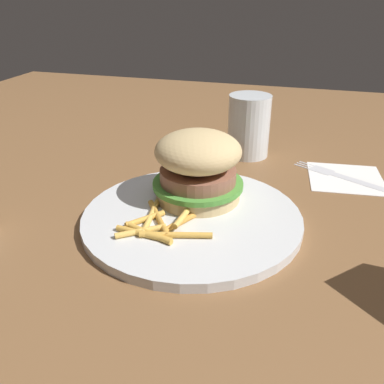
{
  "coord_description": "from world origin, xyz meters",
  "views": [
    {
      "loc": [
        0.12,
        -0.44,
        0.27
      ],
      "look_at": [
        -0.01,
        0.0,
        0.04
      ],
      "focal_mm": 39.05,
      "sensor_mm": 36.0,
      "label": 1
    }
  ],
  "objects_px": {
    "fries_pile": "(158,225)",
    "napkin": "(346,178)",
    "fork": "(345,176)",
    "plate": "(192,217)",
    "sandwich": "(198,166)",
    "drink_glass": "(249,128)"
  },
  "relations": [
    {
      "from": "fries_pile",
      "to": "napkin",
      "type": "bearing_deg",
      "value": 46.77
    },
    {
      "from": "fork",
      "to": "fries_pile",
      "type": "bearing_deg",
      "value": -132.95
    },
    {
      "from": "plate",
      "to": "napkin",
      "type": "xyz_separation_m",
      "value": [
        0.19,
        0.19,
        -0.01
      ]
    },
    {
      "from": "plate",
      "to": "fork",
      "type": "distance_m",
      "value": 0.27
    },
    {
      "from": "sandwich",
      "to": "fries_pile",
      "type": "xyz_separation_m",
      "value": [
        -0.02,
        -0.09,
        -0.04
      ]
    },
    {
      "from": "sandwich",
      "to": "napkin",
      "type": "distance_m",
      "value": 0.25
    },
    {
      "from": "fries_pile",
      "to": "napkin",
      "type": "relative_size",
      "value": 1.02
    },
    {
      "from": "fries_pile",
      "to": "napkin",
      "type": "xyz_separation_m",
      "value": [
        0.22,
        0.23,
        -0.01
      ]
    },
    {
      "from": "napkin",
      "to": "plate",
      "type": "bearing_deg",
      "value": -135.26
    },
    {
      "from": "fries_pile",
      "to": "drink_glass",
      "type": "xyz_separation_m",
      "value": [
        0.06,
        0.29,
        0.03
      ]
    },
    {
      "from": "fries_pile",
      "to": "drink_glass",
      "type": "relative_size",
      "value": 1.07
    },
    {
      "from": "plate",
      "to": "napkin",
      "type": "height_order",
      "value": "plate"
    },
    {
      "from": "sandwich",
      "to": "drink_glass",
      "type": "xyz_separation_m",
      "value": [
        0.03,
        0.2,
        -0.01
      ]
    },
    {
      "from": "napkin",
      "to": "drink_glass",
      "type": "relative_size",
      "value": 1.05
    },
    {
      "from": "plate",
      "to": "fries_pile",
      "type": "distance_m",
      "value": 0.05
    },
    {
      "from": "plate",
      "to": "sandwich",
      "type": "bearing_deg",
      "value": 95.85
    },
    {
      "from": "sandwich",
      "to": "fries_pile",
      "type": "height_order",
      "value": "sandwich"
    },
    {
      "from": "fork",
      "to": "drink_glass",
      "type": "xyz_separation_m",
      "value": [
        -0.16,
        0.06,
        0.04
      ]
    },
    {
      "from": "napkin",
      "to": "fries_pile",
      "type": "bearing_deg",
      "value": -133.23
    },
    {
      "from": "plate",
      "to": "fork",
      "type": "bearing_deg",
      "value": 45.07
    },
    {
      "from": "napkin",
      "to": "drink_glass",
      "type": "height_order",
      "value": "drink_glass"
    },
    {
      "from": "napkin",
      "to": "drink_glass",
      "type": "xyz_separation_m",
      "value": [
        -0.16,
        0.06,
        0.05
      ]
    }
  ]
}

